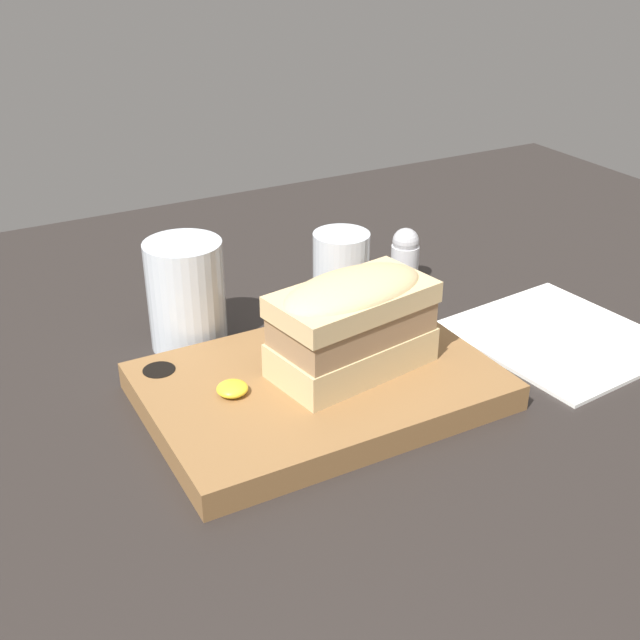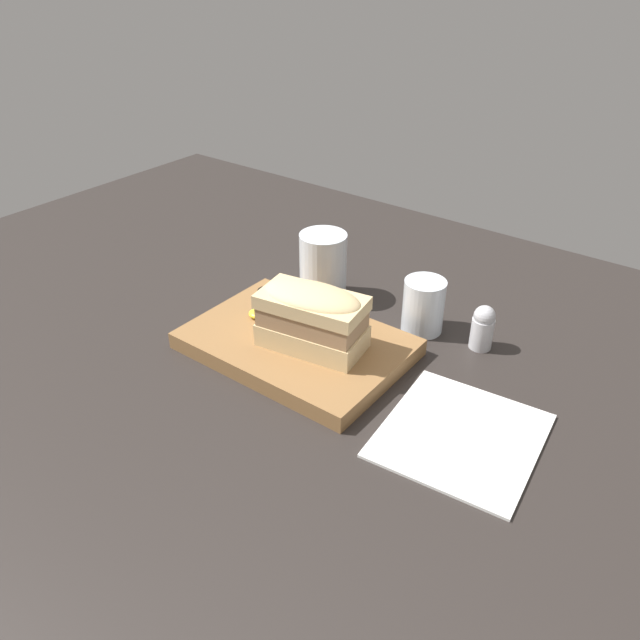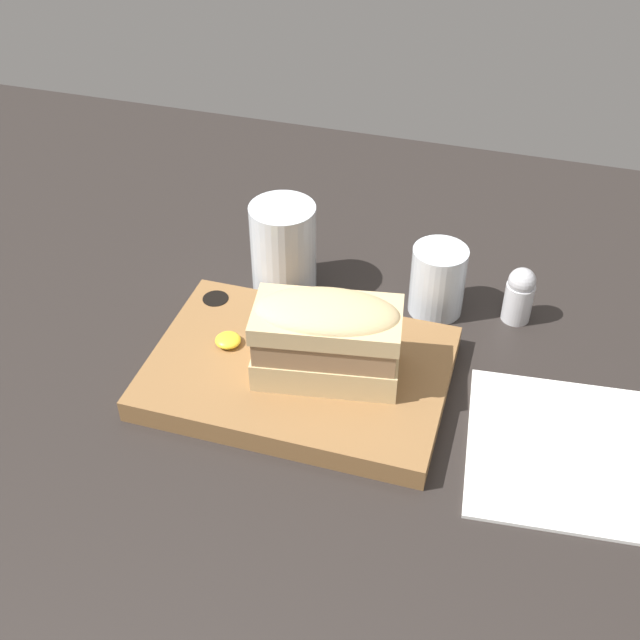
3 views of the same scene
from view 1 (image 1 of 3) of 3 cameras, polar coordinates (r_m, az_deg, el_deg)
name	(u,v)px [view 1 (image 1 of 3)]	position (r cm, az deg, el deg)	size (l,w,h in cm)	color
dining_table	(323,441)	(69.36, 0.21, -8.60)	(158.06, 123.39, 2.00)	#282321
serving_board	(318,386)	(72.39, -0.14, -4.73)	(30.55, 21.06, 2.56)	olive
sandwich	(353,320)	(70.36, 2.33, 0.04)	(15.42, 9.69, 9.17)	#DBBC84
mustard_dollop	(232,389)	(69.12, -6.26, -4.87)	(2.73, 2.73, 1.09)	yellow
water_glass	(187,301)	(80.60, -9.45, 1.32)	(7.68, 7.68, 11.06)	silver
wine_glass	(341,273)	(88.49, 1.50, 3.39)	(6.24, 6.24, 8.30)	silver
napkin	(559,337)	(86.07, 16.66, -1.18)	(19.57, 20.69, 0.40)	white
salt_shaker	(405,256)	(93.90, 6.06, 4.55)	(3.26, 3.26, 6.84)	silver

